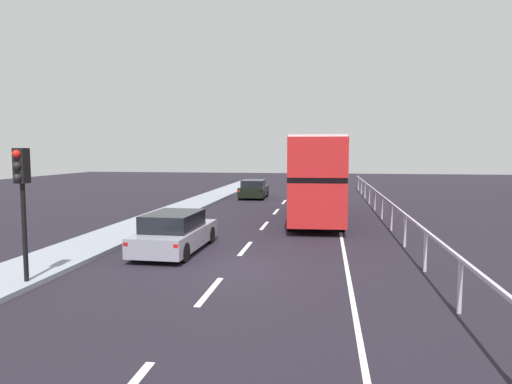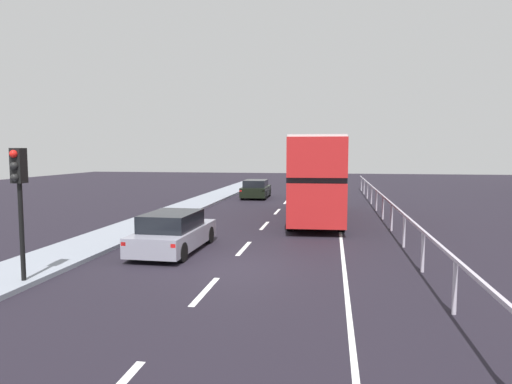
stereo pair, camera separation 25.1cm
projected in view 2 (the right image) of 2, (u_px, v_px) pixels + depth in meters
The scene contains 8 objects.
ground_plane at pixel (228, 268), 13.99m from camera, with size 74.92×120.00×0.10m, color black.
near_sidewalk_kerb at pixel (58, 257), 14.91m from camera, with size 2.35×80.00×0.14m, color gray.
lane_paint_markings at pixel (311, 224), 21.99m from camera, with size 3.66×46.00×0.01m.
bridge_side_railing at pixel (387, 204), 21.80m from camera, with size 0.10×42.00×1.24m.
double_decker_bus_red at pixel (315, 176), 23.76m from camera, with size 2.99×11.10×4.20m.
hatchback_car_near at pixel (173, 232), 16.02m from camera, with size 1.93×4.51×1.40m.
traffic_signal_pole at pixel (19, 182), 11.70m from camera, with size 0.30×0.42×3.46m.
sedan_car_ahead at pixel (256, 189), 34.28m from camera, with size 1.95×4.10×1.38m.
Camera 2 is at (3.10, -13.40, 3.52)m, focal length 31.98 mm.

